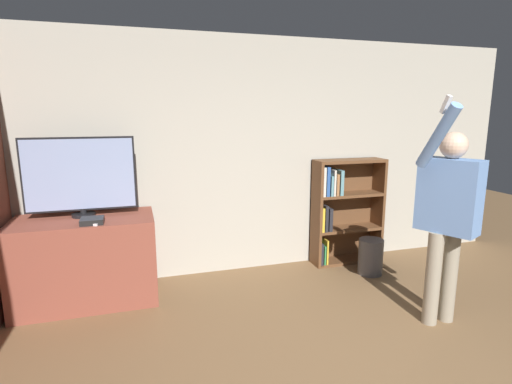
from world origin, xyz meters
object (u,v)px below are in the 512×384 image
bookshelf (341,209)px  person (448,209)px  television (80,176)px  game_console (92,221)px  waste_bin (371,257)px

bookshelf → person: person is taller
television → bookshelf: 2.98m
game_console → person: 3.17m
game_console → person: size_ratio=0.10×
game_console → person: person is taller
bookshelf → person: bearing=-85.4°
person → game_console: bearing=-136.7°
television → bookshelf: (2.92, 0.14, -0.57)m
game_console → bookshelf: bookshelf is taller
game_console → person: bearing=-21.3°
bookshelf → person: size_ratio=0.65×
television → waste_bin: size_ratio=2.47×
television → person: 3.39m
television → person: bearing=-25.4°
person → waste_bin: (0.03, 1.14, -0.84)m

